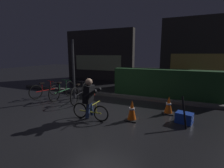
{
  "coord_description": "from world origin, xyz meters",
  "views": [
    {
      "loc": [
        2.44,
        -4.52,
        1.93
      ],
      "look_at": [
        0.2,
        0.6,
        0.9
      ],
      "focal_mm": 26.12,
      "sensor_mm": 36.0,
      "label": 1
    }
  ],
  "objects": [
    {
      "name": "parked_bike_left_mid",
      "position": [
        -2.34,
        0.97,
        0.36
      ],
      "size": [
        0.46,
        1.72,
        0.79
      ],
      "rotation": [
        0.0,
        0.0,
        1.62
      ],
      "color": "black",
      "rests_on": "ground"
    },
    {
      "name": "blue_crate",
      "position": [
        2.57,
        0.3,
        0.15
      ],
      "size": [
        0.51,
        0.42,
        0.3
      ],
      "primitive_type": "cube",
      "rotation": [
        0.0,
        0.0,
        -0.25
      ],
      "color": "#193DB7",
      "rests_on": "ground"
    },
    {
      "name": "closed_umbrella",
      "position": [
        2.55,
        0.05,
        0.4
      ],
      "size": [
        0.21,
        0.37,
        0.8
      ],
      "primitive_type": "cylinder",
      "rotation": [
        0.0,
        0.42,
        2.0
      ],
      "color": "black",
      "rests_on": "ground"
    },
    {
      "name": "traffic_cone_far",
      "position": [
        2.09,
        0.9,
        0.28
      ],
      "size": [
        0.36,
        0.36,
        0.58
      ],
      "color": "black",
      "rests_on": "ground"
    },
    {
      "name": "storefront_left",
      "position": [
        -3.45,
        6.5,
        1.83
      ],
      "size": [
        5.37,
        0.54,
        3.68
      ],
      "color": "#383330",
      "rests_on": "ground"
    },
    {
      "name": "parked_bike_center_left",
      "position": [
        -1.36,
        0.91,
        0.36
      ],
      "size": [
        0.47,
        1.72,
        0.8
      ],
      "rotation": [
        0.0,
        0.0,
        1.76
      ],
      "color": "black",
      "rests_on": "ground"
    },
    {
      "name": "parked_bike_leftmost",
      "position": [
        -3.21,
        0.88,
        0.32
      ],
      "size": [
        0.51,
        1.5,
        0.71
      ],
      "rotation": [
        0.0,
        0.0,
        1.31
      ],
      "color": "black",
      "rests_on": "ground"
    },
    {
      "name": "storefront_right",
      "position": [
        3.22,
        7.2,
        2.09
      ],
      "size": [
        4.51,
        0.54,
        4.21
      ],
      "color": "#383330",
      "rests_on": "ground"
    },
    {
      "name": "cyclist",
      "position": [
        -0.02,
        -0.55,
        0.63
      ],
      "size": [
        1.19,
        0.51,
        1.25
      ],
      "rotation": [
        0.0,
        0.0,
        0.02
      ],
      "color": "black",
      "rests_on": "ground"
    },
    {
      "name": "traffic_cone_near",
      "position": [
        1.15,
        -0.1,
        0.3
      ],
      "size": [
        0.36,
        0.36,
        0.61
      ],
      "color": "black",
      "rests_on": "ground"
    },
    {
      "name": "sidewalk_curb",
      "position": [
        0.0,
        2.2,
        0.06
      ],
      "size": [
        12.0,
        0.24,
        0.12
      ],
      "primitive_type": "cube",
      "color": "#56544F",
      "rests_on": "ground"
    },
    {
      "name": "ground_plane",
      "position": [
        0.0,
        0.0,
        0.0
      ],
      "size": [
        40.0,
        40.0,
        0.0
      ],
      "primitive_type": "plane",
      "color": "black"
    },
    {
      "name": "street_post",
      "position": [
        -1.87,
        1.2,
        1.26
      ],
      "size": [
        0.1,
        0.1,
        2.53
      ],
      "primitive_type": "cylinder",
      "color": "#2D2D33",
      "rests_on": "ground"
    },
    {
      "name": "hedge_row",
      "position": [
        1.8,
        3.1,
        0.63
      ],
      "size": [
        4.8,
        0.7,
        1.25
      ],
      "primitive_type": "cube",
      "color": "#214723",
      "rests_on": "ground"
    }
  ]
}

